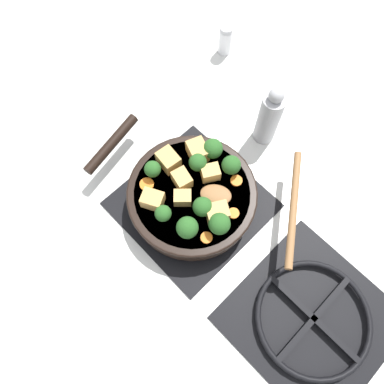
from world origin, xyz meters
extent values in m
plane|color=silver|center=(0.00, 0.00, 0.00)|extent=(2.40, 2.40, 0.00)
cube|color=black|center=(0.00, 0.00, 0.00)|extent=(0.31, 0.31, 0.01)
torus|color=black|center=(0.00, 0.00, 0.02)|extent=(0.24, 0.24, 0.01)
cube|color=black|center=(0.00, 0.00, 0.02)|extent=(0.01, 0.23, 0.01)
cube|color=black|center=(0.00, 0.00, 0.02)|extent=(0.23, 0.01, 0.01)
cube|color=black|center=(0.00, 0.36, 0.00)|extent=(0.31, 0.31, 0.01)
torus|color=black|center=(0.00, 0.36, 0.02)|extent=(0.24, 0.24, 0.01)
cube|color=black|center=(0.00, 0.36, 0.02)|extent=(0.01, 0.23, 0.01)
cube|color=black|center=(0.00, 0.36, 0.02)|extent=(0.23, 0.01, 0.01)
cylinder|color=black|center=(0.00, 0.00, 0.05)|extent=(0.28, 0.28, 0.05)
cylinder|color=brown|center=(0.00, 0.00, 0.06)|extent=(0.25, 0.25, 0.05)
torus|color=black|center=(0.00, 0.00, 0.08)|extent=(0.29, 0.29, 0.01)
cylinder|color=black|center=(0.05, -0.22, 0.07)|extent=(0.18, 0.06, 0.02)
ellipsoid|color=olive|center=(-0.03, 0.04, 0.09)|extent=(0.08, 0.08, 0.01)
cylinder|color=olive|center=(-0.13, 0.18, 0.09)|extent=(0.23, 0.17, 0.02)
cube|color=tan|center=(-0.07, -0.06, 0.10)|extent=(0.05, 0.06, 0.04)
cube|color=tan|center=(0.08, -0.04, 0.10)|extent=(0.05, 0.06, 0.04)
cube|color=tan|center=(0.03, 0.00, 0.09)|extent=(0.05, 0.05, 0.03)
cube|color=tan|center=(-0.01, -0.09, 0.10)|extent=(0.04, 0.05, 0.04)
cube|color=tan|center=(0.00, -0.03, 0.10)|extent=(0.04, 0.05, 0.03)
cube|color=tan|center=(0.00, 0.08, 0.10)|extent=(0.06, 0.06, 0.04)
cube|color=tan|center=(-0.06, 0.00, 0.10)|extent=(0.05, 0.05, 0.03)
cylinder|color=#709956|center=(-0.05, -0.03, 0.09)|extent=(0.01, 0.01, 0.01)
sphere|color=#285B23|center=(-0.05, -0.03, 0.11)|extent=(0.04, 0.04, 0.04)
cylinder|color=#709956|center=(0.03, -0.09, 0.09)|extent=(0.01, 0.01, 0.01)
sphere|color=#285B23|center=(0.03, -0.09, 0.11)|extent=(0.04, 0.04, 0.04)
cylinder|color=#709956|center=(0.07, 0.06, 0.09)|extent=(0.01, 0.01, 0.01)
sphere|color=#285B23|center=(0.07, 0.06, 0.11)|extent=(0.05, 0.05, 0.05)
cylinder|color=#709956|center=(-0.10, 0.02, 0.09)|extent=(0.01, 0.01, 0.01)
sphere|color=#285B23|center=(-0.10, 0.02, 0.11)|extent=(0.04, 0.04, 0.04)
cylinder|color=#709956|center=(0.02, 0.05, 0.09)|extent=(0.01, 0.01, 0.01)
sphere|color=#285B23|center=(0.02, 0.05, 0.11)|extent=(0.04, 0.04, 0.04)
cylinder|color=#709956|center=(0.02, 0.10, 0.09)|extent=(0.01, 0.01, 0.01)
sphere|color=#285B23|center=(0.02, 0.10, 0.11)|extent=(0.05, 0.05, 0.05)
cylinder|color=#709956|center=(0.08, 0.00, 0.09)|extent=(0.01, 0.01, 0.01)
sphere|color=#285B23|center=(0.08, 0.00, 0.11)|extent=(0.04, 0.04, 0.04)
cylinder|color=#709956|center=(-0.10, -0.03, 0.09)|extent=(0.01, 0.01, 0.01)
sphere|color=#285B23|center=(-0.10, -0.03, 0.11)|extent=(0.05, 0.05, 0.05)
cylinder|color=orange|center=(-0.09, 0.05, 0.08)|extent=(0.03, 0.03, 0.01)
cylinder|color=orange|center=(-0.03, 0.10, 0.08)|extent=(0.02, 0.02, 0.01)
cylinder|color=orange|center=(0.05, 0.09, 0.08)|extent=(0.03, 0.03, 0.01)
cylinder|color=orange|center=(0.06, -0.08, 0.08)|extent=(0.03, 0.03, 0.01)
cylinder|color=#B2B2B7|center=(-0.26, -0.01, 0.08)|extent=(0.05, 0.05, 0.15)
sphere|color=#B2B2B7|center=(-0.26, -0.01, 0.17)|extent=(0.03, 0.03, 0.03)
cylinder|color=white|center=(-0.39, -0.27, 0.04)|extent=(0.04, 0.04, 0.07)
cylinder|color=#B7B7BC|center=(-0.39, -0.27, 0.08)|extent=(0.03, 0.03, 0.01)
camera|label=1|loc=(0.22, 0.22, 0.83)|focal=35.00mm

